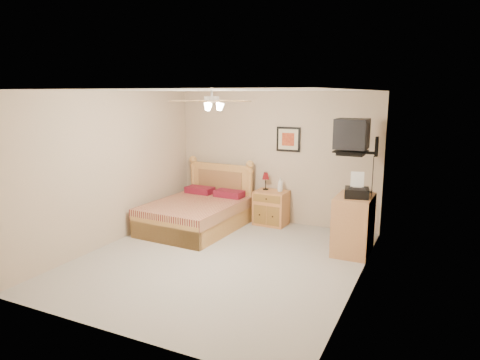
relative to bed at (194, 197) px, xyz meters
The scene contains 17 objects.
floor 1.70m from the bed, 44.95° to the right, with size 4.50×4.50×0.00m, color #9C968D.
ceiling 2.47m from the bed, 44.95° to the right, with size 4.00×4.50×0.04m, color white.
wall_back 1.72m from the bed, 45.21° to the left, with size 4.00×0.04×2.50m, color tan.
wall_front 3.61m from the bed, 71.59° to the right, with size 4.00×0.04×2.50m, color tan.
wall_left 1.56m from the bed, 128.10° to the right, with size 0.04×4.50×2.50m, color tan.
wall_right 3.38m from the bed, 19.74° to the right, with size 0.04×4.50×2.50m, color tan.
bed is the anchor object (origin of this frame).
nightstand 1.48m from the bed, 37.48° to the left, with size 0.60×0.45×0.65m, color #B46E36.
table_lamp 1.40m from the bed, 43.58° to the left, with size 0.18×0.18×0.33m, color #5E070A, non-canonical shape.
lotion_bottle 1.62m from the bed, 35.32° to the left, with size 0.10×0.10×0.26m, color white.
framed_picture 2.05m from the bed, 38.57° to the left, with size 0.46×0.04×0.46m, color black.
dresser 2.86m from the bed, ahead, with size 0.54×0.78×0.92m, color #A96C44.
fax_machine 2.93m from the bed, ahead, with size 0.35×0.37×0.37m, color black, non-canonical shape.
magazine_lower 2.87m from the bed, ahead, with size 0.21×0.28×0.03m, color #AAA28B.
magazine_upper 2.89m from the bed, ahead, with size 0.19×0.26×0.02m, color gray.
wall_tv 3.12m from the bed, ahead, with size 0.56×0.46×0.58m, color black, non-canonical shape.
ceiling_fan 2.47m from the bed, 49.64° to the right, with size 1.14×1.14×0.28m, color silver, non-canonical shape.
Camera 1 is at (2.88, -5.35, 2.46)m, focal length 32.00 mm.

